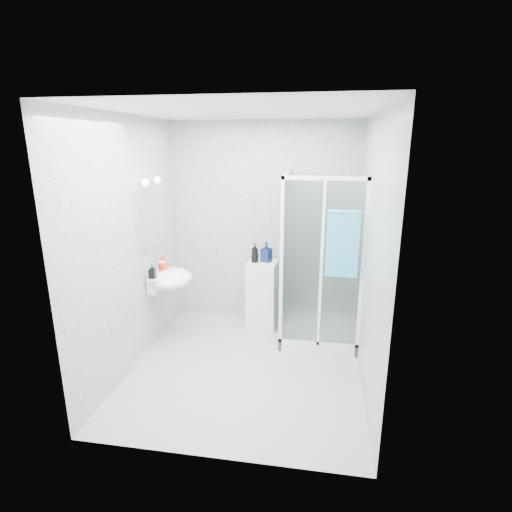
% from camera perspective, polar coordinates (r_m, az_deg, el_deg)
% --- Properties ---
extents(room, '(2.40, 2.60, 2.60)m').
position_cam_1_polar(room, '(3.93, -1.55, 0.76)').
color(room, silver).
rests_on(room, ground).
extents(shower_enclosure, '(0.90, 0.95, 2.00)m').
position_cam_1_polar(shower_enclosure, '(4.87, 8.07, -6.98)').
color(shower_enclosure, white).
rests_on(shower_enclosure, ground).
extents(wall_basin, '(0.46, 0.56, 0.35)m').
position_cam_1_polar(wall_basin, '(4.77, -12.20, -3.21)').
color(wall_basin, white).
rests_on(wall_basin, ground).
extents(mirror, '(0.02, 0.60, 0.70)m').
position_cam_1_polar(mirror, '(4.67, -14.98, 5.15)').
color(mirror, white).
rests_on(mirror, room).
extents(vanity_lights, '(0.10, 0.40, 0.08)m').
position_cam_1_polar(vanity_lights, '(4.59, -14.79, 10.29)').
color(vanity_lights, silver).
rests_on(vanity_lights, room).
extents(wall_hooks, '(0.23, 0.06, 0.03)m').
position_cam_1_polar(wall_hooks, '(5.13, -1.67, 7.95)').
color(wall_hooks, silver).
rests_on(wall_hooks, room).
extents(storage_cabinet, '(0.39, 0.40, 0.89)m').
position_cam_1_polar(storage_cabinet, '(5.15, 0.91, -5.56)').
color(storage_cabinet, white).
rests_on(storage_cabinet, ground).
extents(hand_towel, '(0.33, 0.05, 0.71)m').
position_cam_1_polar(hand_towel, '(4.22, 12.27, 1.91)').
color(hand_towel, '#36A2CC').
rests_on(hand_towel, shower_enclosure).
extents(shampoo_bottle_a, '(0.12, 0.12, 0.25)m').
position_cam_1_polar(shampoo_bottle_a, '(4.96, -0.17, 0.47)').
color(shampoo_bottle_a, black).
rests_on(shampoo_bottle_a, storage_cabinet).
extents(shampoo_bottle_b, '(0.15, 0.15, 0.25)m').
position_cam_1_polar(shampoo_bottle_b, '(4.98, 1.50, 0.57)').
color(shampoo_bottle_b, '#0B1E46').
rests_on(shampoo_bottle_b, storage_cabinet).
extents(soap_dispenser_orange, '(0.14, 0.14, 0.17)m').
position_cam_1_polar(soap_dispenser_orange, '(4.87, -13.16, -0.97)').
color(soap_dispenser_orange, red).
rests_on(soap_dispenser_orange, wall_basin).
extents(soap_dispenser_black, '(0.08, 0.08, 0.16)m').
position_cam_1_polar(soap_dispenser_black, '(4.60, -14.59, -2.14)').
color(soap_dispenser_black, black).
rests_on(soap_dispenser_black, wall_basin).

